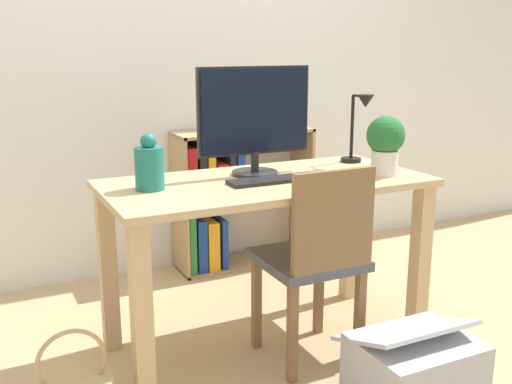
# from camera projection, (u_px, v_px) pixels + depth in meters

# --- Properties ---
(ground_plane) EXTENTS (10.00, 10.00, 0.00)m
(ground_plane) POSITION_uv_depth(u_px,v_px,m) (266.00, 343.00, 2.74)
(ground_plane) COLOR tan
(wall_back) EXTENTS (8.00, 0.05, 2.60)m
(wall_back) POSITION_uv_depth(u_px,v_px,m) (175.00, 50.00, 3.45)
(wall_back) COLOR silver
(wall_back) RESTS_ON ground_plane
(desk) EXTENTS (1.38, 0.65, 0.77)m
(desk) POSITION_uv_depth(u_px,v_px,m) (266.00, 213.00, 2.59)
(desk) COLOR tan
(desk) RESTS_ON ground_plane
(monitor) EXTENTS (0.53, 0.20, 0.47)m
(monitor) POSITION_uv_depth(u_px,v_px,m) (255.00, 116.00, 2.60)
(monitor) COLOR #232326
(monitor) RESTS_ON desk
(keyboard) EXTENTS (0.41, 0.11, 0.02)m
(keyboard) POSITION_uv_depth(u_px,v_px,m) (275.00, 180.00, 2.52)
(keyboard) COLOR black
(keyboard) RESTS_ON desk
(vase) EXTENTS (0.12, 0.12, 0.23)m
(vase) POSITION_uv_depth(u_px,v_px,m) (149.00, 166.00, 2.36)
(vase) COLOR #1E7266
(vase) RESTS_ON desk
(desk_lamp) EXTENTS (0.10, 0.19, 0.34)m
(desk_lamp) POSITION_uv_depth(u_px,v_px,m) (359.00, 122.00, 2.85)
(desk_lamp) COLOR black
(desk_lamp) RESTS_ON desk
(potted_plant) EXTENTS (0.17, 0.17, 0.26)m
(potted_plant) POSITION_uv_depth(u_px,v_px,m) (385.00, 142.00, 2.61)
(potted_plant) COLOR silver
(potted_plant) RESTS_ON desk
(chair) EXTENTS (0.40, 0.40, 0.87)m
(chair) POSITION_uv_depth(u_px,v_px,m) (316.00, 256.00, 2.47)
(chair) COLOR #4C4C51
(chair) RESTS_ON ground_plane
(bookshelf) EXTENTS (0.84, 0.28, 0.83)m
(bookshelf) POSITION_uv_depth(u_px,v_px,m) (220.00, 200.00, 3.59)
(bookshelf) COLOR tan
(bookshelf) RESTS_ON ground_plane
(storage_box) EXTENTS (0.44, 0.41, 0.34)m
(storage_box) POSITION_uv_depth(u_px,v_px,m) (414.00, 370.00, 2.24)
(storage_box) COLOR #B2B2B7
(storage_box) RESTS_ON ground_plane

